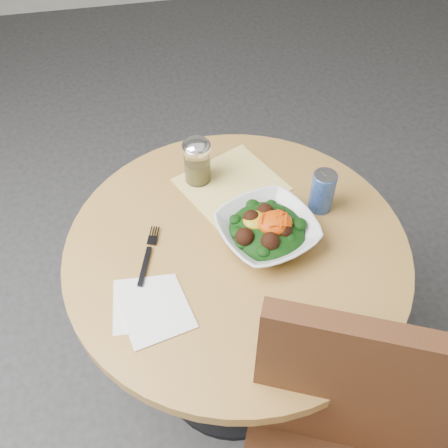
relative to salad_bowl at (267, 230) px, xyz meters
name	(u,v)px	position (x,y,z in m)	size (l,w,h in m)	color
ground	(233,369)	(-0.08, -0.01, -0.78)	(6.00, 6.00, 0.00)	#2B2B2D
table	(236,287)	(-0.08, -0.01, -0.23)	(0.90, 0.90, 0.75)	black
cloth_napkin	(231,184)	(-0.05, 0.21, -0.03)	(0.26, 0.24, 0.00)	#DBA60B
paper_napkins	(151,308)	(-0.32, -0.15, -0.03)	(0.19, 0.20, 0.00)	white
salad_bowl	(267,230)	(0.00, 0.00, 0.00)	(0.31, 0.31, 0.09)	silver
fork	(148,253)	(-0.31, 0.01, -0.03)	(0.08, 0.19, 0.00)	black
spice_shaker	(197,161)	(-0.14, 0.25, 0.04)	(0.08, 0.08, 0.14)	silver
beverage_can	(322,191)	(0.17, 0.08, 0.03)	(0.06, 0.06, 0.12)	navy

